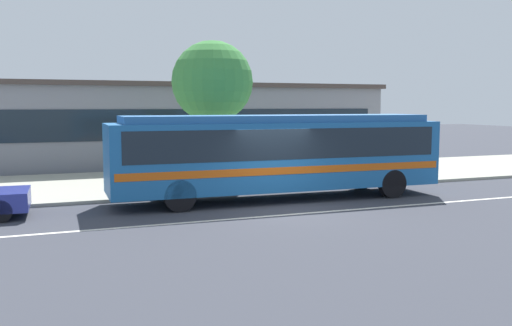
% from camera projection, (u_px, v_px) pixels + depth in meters
% --- Properties ---
extents(ground_plane, '(120.00, 120.00, 0.00)m').
position_uv_depth(ground_plane, '(281.00, 210.00, 17.27)').
color(ground_plane, '#363841').
extents(sidewalk_slab, '(60.00, 8.00, 0.12)m').
position_uv_depth(sidewalk_slab, '(214.00, 179.00, 23.89)').
color(sidewalk_slab, '#A09F8F').
rests_on(sidewalk_slab, ground_plane).
extents(lane_stripe_center, '(56.00, 0.16, 0.01)m').
position_uv_depth(lane_stripe_center, '(292.00, 214.00, 16.53)').
color(lane_stripe_center, silver).
rests_on(lane_stripe_center, ground_plane).
extents(transit_bus, '(11.54, 2.71, 2.91)m').
position_uv_depth(transit_bus, '(279.00, 151.00, 19.01)').
color(transit_bus, '#1D5D9E').
rests_on(transit_bus, ground_plane).
extents(pedestrian_waiting_near_sign, '(0.44, 0.44, 1.65)m').
position_uv_depth(pedestrian_waiting_near_sign, '(177.00, 167.00, 19.57)').
color(pedestrian_waiting_near_sign, navy).
rests_on(pedestrian_waiting_near_sign, sidewalk_slab).
extents(pedestrian_walking_along_curb, '(0.46, 0.46, 1.70)m').
position_uv_depth(pedestrian_walking_along_curb, '(359.00, 156.00, 23.44)').
color(pedestrian_walking_along_curb, gray).
rests_on(pedestrian_walking_along_curb, sidewalk_slab).
extents(pedestrian_standing_by_tree, '(0.42, 0.42, 1.70)m').
position_uv_depth(pedestrian_standing_by_tree, '(342.00, 156.00, 23.54)').
color(pedestrian_standing_by_tree, navy).
rests_on(pedestrian_standing_by_tree, sidewalk_slab).
extents(bus_stop_sign, '(0.08, 0.44, 2.64)m').
position_uv_depth(bus_stop_sign, '(357.00, 141.00, 22.38)').
color(bus_stop_sign, gray).
rests_on(bus_stop_sign, sidewalk_slab).
extents(street_tree_near_stop, '(3.33, 3.33, 5.75)m').
position_uv_depth(street_tree_near_stop, '(212.00, 82.00, 22.59)').
color(street_tree_near_stop, brown).
rests_on(street_tree_near_stop, sidewalk_slab).
extents(station_building, '(22.18, 6.42, 4.41)m').
position_uv_depth(station_building, '(183.00, 124.00, 30.71)').
color(station_building, gray).
rests_on(station_building, ground_plane).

